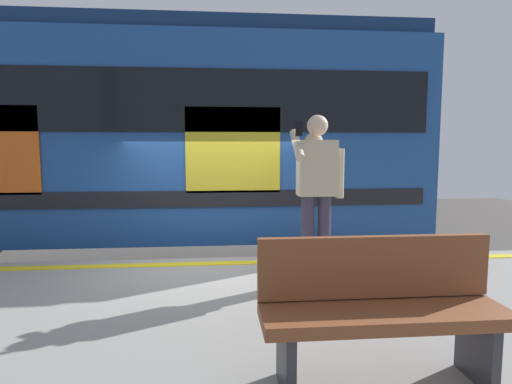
{
  "coord_description": "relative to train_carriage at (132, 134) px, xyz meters",
  "views": [
    {
      "loc": [
        -0.06,
        5.63,
        2.45
      ],
      "look_at": [
        -0.56,
        0.3,
        1.87
      ],
      "focal_mm": 30.44,
      "sensor_mm": 36.0,
      "label": 1
    }
  ],
  "objects": [
    {
      "name": "ground_plane",
      "position": [
        -1.38,
        2.13,
        -2.63
      ],
      "size": [
        26.27,
        26.27,
        0.0
      ],
      "primitive_type": "plane",
      "color": "#4C4742"
    },
    {
      "name": "track_rail_near",
      "position": [
        -1.38,
        0.71,
        -2.55
      ],
      "size": [
        22.77,
        0.08,
        0.16
      ],
      "primitive_type": "cube",
      "color": "slate",
      "rests_on": "ground"
    },
    {
      "name": "track_rail_far",
      "position": [
        -1.38,
        -0.72,
        -2.55
      ],
      "size": [
        22.77,
        0.08,
        0.16
      ],
      "primitive_type": "cube",
      "color": "slate",
      "rests_on": "ground"
    },
    {
      "name": "train_carriage",
      "position": [
        0.0,
        0.0,
        0.0
      ],
      "size": [
        9.73,
        2.79,
        4.19
      ],
      "color": "#1E478C",
      "rests_on": "ground"
    },
    {
      "name": "safety_line",
      "position": [
        -1.38,
        2.43,
        -1.66
      ],
      "size": [
        17.16,
        0.16,
        0.01
      ],
      "primitive_type": "cube",
      "color": "yellow",
      "rests_on": "platform"
    },
    {
      "name": "handbag",
      "position": [
        -2.91,
        3.3,
        -1.51
      ],
      "size": [
        0.38,
        0.34,
        0.34
      ],
      "color": "maroon",
      "rests_on": "platform"
    },
    {
      "name": "bench",
      "position": [
        -2.45,
        5.24,
        -1.18
      ],
      "size": [
        1.52,
        0.44,
        0.9
      ],
      "color": "brown",
      "rests_on": "platform"
    },
    {
      "name": "passenger",
      "position": [
        -2.51,
        3.26,
        -0.6
      ],
      "size": [
        0.57,
        0.55,
        1.79
      ],
      "color": "#383347",
      "rests_on": "platform"
    }
  ]
}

